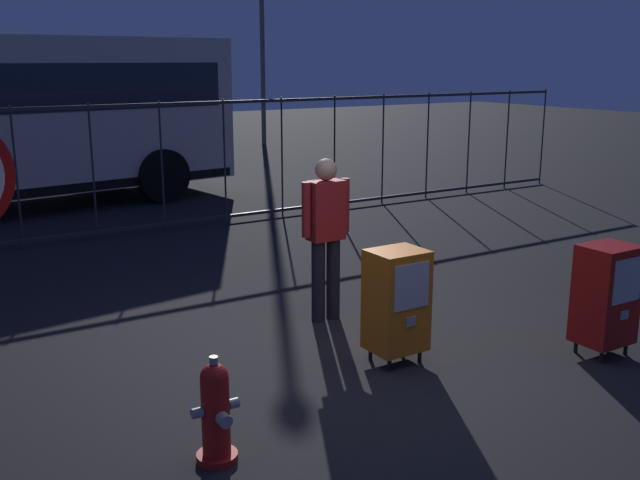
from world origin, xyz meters
TOP-DOWN VIEW (x-y plane):
  - ground_plane at (0.00, 0.00)m, footprint 60.00×60.00m
  - fire_hydrant at (-1.64, -0.60)m, footprint 0.33×0.32m
  - newspaper_box_primary at (0.41, 0.11)m, footprint 0.48×0.42m
  - newspaper_box_secondary at (2.11, -0.75)m, footprint 0.48×0.42m
  - pedestrian at (0.47, 1.36)m, footprint 0.55×0.22m
  - fence_barrier at (0.00, 6.17)m, footprint 18.03×0.04m

SIDE VIEW (x-z plane):
  - ground_plane at x=0.00m, z-range 0.00..0.00m
  - fire_hydrant at x=-1.64m, z-range -0.02..0.72m
  - newspaper_box_primary at x=0.41m, z-range 0.06..1.08m
  - newspaper_box_secondary at x=2.11m, z-range 0.06..1.08m
  - pedestrian at x=0.47m, z-range 0.11..1.78m
  - fence_barrier at x=0.00m, z-range 0.02..2.02m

